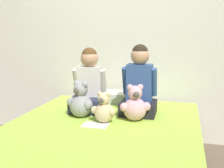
{
  "coord_description": "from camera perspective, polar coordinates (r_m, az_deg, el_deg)",
  "views": [
    {
      "loc": [
        0.63,
        -2.11,
        1.22
      ],
      "look_at": [
        0.0,
        0.32,
        0.76
      ],
      "focal_mm": 45.0,
      "sensor_mm": 36.0,
      "label": 1
    }
  ],
  "objects": [
    {
      "name": "child_on_right",
      "position": [
        2.58,
        5.56,
        -0.11
      ],
      "size": [
        0.32,
        0.31,
        0.64
      ],
      "rotation": [
        0.0,
        0.0,
        0.01
      ],
      "color": "black",
      "rests_on": "bed"
    },
    {
      "name": "teddy_bear_between_children",
      "position": [
        2.34,
        -1.69,
        -5.22
      ],
      "size": [
        0.22,
        0.17,
        0.26
      ],
      "rotation": [
        0.0,
        0.0,
        -0.17
      ],
      "color": "#D1B78E",
      "rests_on": "bed"
    },
    {
      "name": "wall_behind_bed",
      "position": [
        3.23,
        3.34,
        10.85
      ],
      "size": [
        8.0,
        0.06,
        2.5
      ],
      "color": "silver",
      "rests_on": "ground_plane"
    },
    {
      "name": "bed",
      "position": [
        2.41,
        -1.95,
        -13.68
      ],
      "size": [
        1.57,
        1.86,
        0.48
      ],
      "color": "#997F60",
      "rests_on": "ground_plane"
    },
    {
      "name": "teddy_bear_held_by_right_child",
      "position": [
        2.4,
        4.68,
        -4.35
      ],
      "size": [
        0.25,
        0.2,
        0.31
      ],
      "rotation": [
        0.0,
        0.0,
        0.35
      ],
      "color": "#DBA3B2",
      "rests_on": "bed"
    },
    {
      "name": "sign_card",
      "position": [
        2.31,
        -3.35,
        -8.3
      ],
      "size": [
        0.21,
        0.15,
        0.0
      ],
      "color": "white",
      "rests_on": "bed"
    },
    {
      "name": "pillow_at_headboard",
      "position": [
        3.02,
        2.13,
        -2.71
      ],
      "size": [
        0.44,
        0.26,
        0.11
      ],
      "color": "silver",
      "rests_on": "bed"
    },
    {
      "name": "teddy_bear_held_by_left_child",
      "position": [
        2.5,
        -6.37,
        -3.64
      ],
      "size": [
        0.26,
        0.21,
        0.33
      ],
      "rotation": [
        0.0,
        0.0,
        -0.33
      ],
      "color": "#939399",
      "rests_on": "bed"
    },
    {
      "name": "child_on_left",
      "position": [
        2.7,
        -4.64,
        -0.34
      ],
      "size": [
        0.37,
        0.38,
        0.6
      ],
      "rotation": [
        0.0,
        0.0,
        0.12
      ],
      "color": "#282D47",
      "rests_on": "bed"
    }
  ]
}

